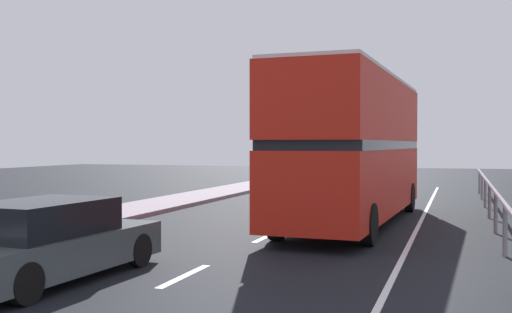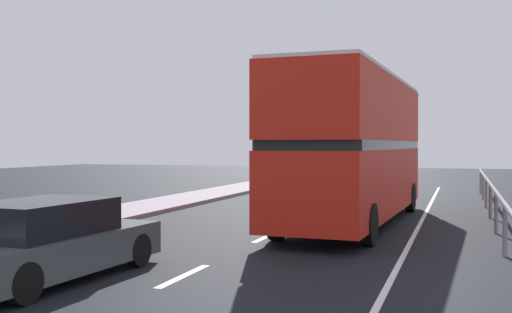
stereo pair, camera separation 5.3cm
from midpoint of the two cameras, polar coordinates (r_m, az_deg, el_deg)
lane_paint_markings at (r=11.91m, az=6.51°, el=-10.29°), size 3.70×46.00×0.01m
bridge_side_railing at (r=12.29m, az=22.42°, el=-5.74°), size 0.10×42.00×1.12m
double_decker_bus_red at (r=18.47m, az=8.99°, el=1.02°), size 2.93×10.85×4.35m
hatchback_car_near at (r=11.40m, az=-18.77°, el=-7.47°), size 2.07×4.57×1.40m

